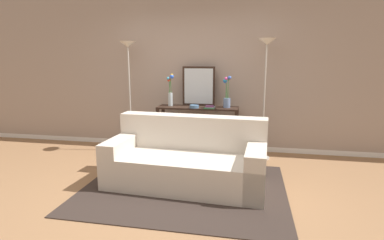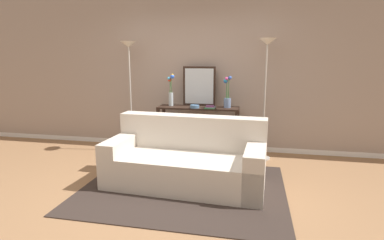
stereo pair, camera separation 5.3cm
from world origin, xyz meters
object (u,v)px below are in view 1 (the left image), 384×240
Objects in this scene: couch at (187,161)px; fruit_bowl at (194,106)px; floor_lamp_right at (266,66)px; vase_short_flowers at (227,95)px; wall_mirror at (199,86)px; book_stack at (210,107)px; book_row_under_console at (176,149)px; floor_lamp_left at (129,66)px; console_table at (198,121)px; vase_tall_flowers at (170,91)px.

fruit_bowl reaches higher than couch.
fruit_bowl is at bearing -177.39° from floor_lamp_right.
vase_short_flowers is at bearing 73.63° from couch.
wall_mirror is 0.49m from book_stack.
couch is 1.07× the size of floor_lamp_right.
book_row_under_console is at bearing 168.40° from book_stack.
floor_lamp_left reaches higher than book_row_under_console.
console_table is 2.03× the size of wall_mirror.
vase_short_flowers reaches higher than book_row_under_console.
floor_lamp_right reaches higher than couch.
console_table is 7.59× the size of book_stack.
wall_mirror reaches higher than vase_tall_flowers.
fruit_bowl is 0.88m from book_row_under_console.
book_stack is at bearing -28.98° from console_table.
couch is at bearing -86.09° from console_table.
console_table is 8.86× the size of fruit_bowl.
vase_short_flowers is at bearing 170.57° from floor_lamp_right.
floor_lamp_left reaches higher than vase_short_flowers.
book_row_under_console is at bearing 177.27° from floor_lamp_right.
floor_lamp_left reaches higher than book_stack.
console_table is at bearing 151.02° from book_stack.
couch is 2.03m from floor_lamp_right.
vase_tall_flowers reaches higher than fruit_bowl.
vase_tall_flowers reaches higher than vase_short_flowers.
wall_mirror is at bearing 14.17° from vase_tall_flowers.
floor_lamp_right is 1.33m from fruit_bowl.
book_stack is (-0.27, -0.16, -0.20)m from vase_short_flowers.
couch is 1.08× the size of floor_lamp_left.
book_row_under_console is at bearing 109.63° from couch.
couch is 1.50× the size of console_table.
book_row_under_console is at bearing 4.97° from floor_lamp_left.
wall_mirror is 1.92× the size of book_row_under_console.
floor_lamp_left is 1.68m from book_row_under_console.
vase_short_flowers reaches higher than couch.
console_table is 0.71× the size of floor_lamp_right.
wall_mirror is at bearing 85.14° from fruit_bowl.
floor_lamp_right is at bearing -3.68° from console_table.
wall_mirror reaches higher than console_table.
vase_tall_flowers is 1.57× the size of book_row_under_console.
floor_lamp_right reaches higher than console_table.
console_table is 0.38m from book_stack.
book_stack is 0.51× the size of book_row_under_console.
console_table is at bearing -85.11° from wall_mirror.
floor_lamp_right is 0.79m from vase_short_flowers.
floor_lamp_left is at bearing 135.60° from couch.
fruit_bowl is (0.46, -0.16, -0.23)m from vase_tall_flowers.
vase_short_flowers is 0.59m from fruit_bowl.
floor_lamp_left is 1.26m from wall_mirror.
floor_lamp_right is 1.11m from book_stack.
book_stack is at bearing -11.60° from book_row_under_console.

